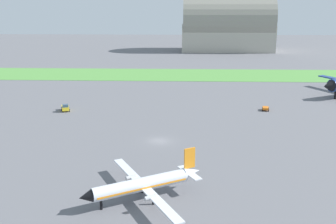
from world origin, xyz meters
The scene contains 6 objects.
ground_plane centered at (0.00, 0.00, 0.00)m, with size 600.00×600.00×0.00m, color slate.
grass_taxiway_strip centered at (0.00, 77.92, 0.04)m, with size 360.00×28.00×0.08m, color #549342.
airplane_foreground_turboprop centered at (-0.76, -24.27, 2.36)m, with size 16.95×19.45×6.46m.
pushback_tug_near_gate centered at (-26.05, 22.14, 0.91)m, with size 3.01×4.00×1.95m.
baggage_cart_midfield centered at (26.51, 24.67, 0.57)m, with size 2.21×2.69×0.90m.
hangar_distant centered at (31.16, 165.89, 15.22)m, with size 54.42×32.53×34.78m.
Camera 1 is at (4.60, -72.94, 26.52)m, focal length 40.68 mm.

